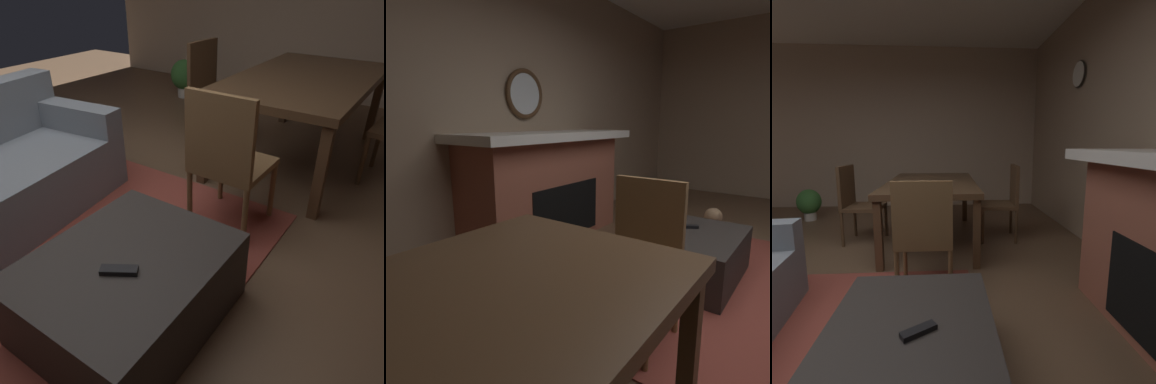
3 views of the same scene
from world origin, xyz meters
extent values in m
cube|color=#9E846B|center=(0.00, -2.77, 1.44)|extent=(8.34, 0.12, 2.88)
cube|color=#9E5642|center=(-0.30, -2.41, 0.54)|extent=(1.84, 0.60, 1.07)
cube|color=black|center=(-0.30, -2.15, 0.35)|extent=(1.01, 0.10, 0.56)
cube|color=white|center=(-0.30, -2.36, 1.11)|extent=(2.08, 0.76, 0.08)
torus|color=#4C331E|center=(-0.30, -2.68, 1.54)|extent=(0.52, 0.05, 0.52)
cylinder|color=silver|center=(-0.30, -2.68, 1.54)|extent=(0.43, 0.01, 0.43)
cube|color=#2D2826|center=(-0.31, -0.84, 0.19)|extent=(0.93, 0.77, 0.38)
cube|color=black|center=(-0.39, -0.89, 0.40)|extent=(0.13, 0.16, 0.02)
cube|color=#513823|center=(1.91, -0.84, 0.71)|extent=(1.83, 1.04, 0.06)
cube|color=#513823|center=(1.06, -0.38, 0.34)|extent=(0.07, 0.07, 0.68)
cube|color=#513823|center=(1.06, -1.30, 0.34)|extent=(0.07, 0.07, 0.68)
cube|color=brown|center=(0.70, -0.84, 0.43)|extent=(0.44, 0.44, 0.04)
cube|color=brown|center=(0.50, -0.84, 0.69)|extent=(0.04, 0.44, 0.48)
cylinder|color=brown|center=(0.90, -0.64, 0.21)|extent=(0.04, 0.04, 0.41)
cylinder|color=brown|center=(0.90, -1.04, 0.21)|extent=(0.04, 0.04, 0.41)
cylinder|color=brown|center=(0.50, -0.64, 0.21)|extent=(0.04, 0.04, 0.41)
cylinder|color=brown|center=(0.50, -1.04, 0.21)|extent=(0.04, 0.04, 0.41)
cylinder|color=#513823|center=(1.73, -1.45, 0.21)|extent=(0.04, 0.04, 0.41)
ellipsoid|color=#8C6B4C|center=(-1.07, -1.07, 0.17)|extent=(0.44, 0.52, 0.24)
sphere|color=#8C6B4C|center=(-1.18, -0.89, 0.30)|extent=(0.18, 0.18, 0.18)
camera|label=1|loc=(-1.21, -1.81, 1.49)|focal=34.98mm
camera|label=2|loc=(2.29, -0.03, 1.26)|focal=31.18mm
camera|label=3|loc=(-1.51, -1.01, 1.20)|focal=26.51mm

